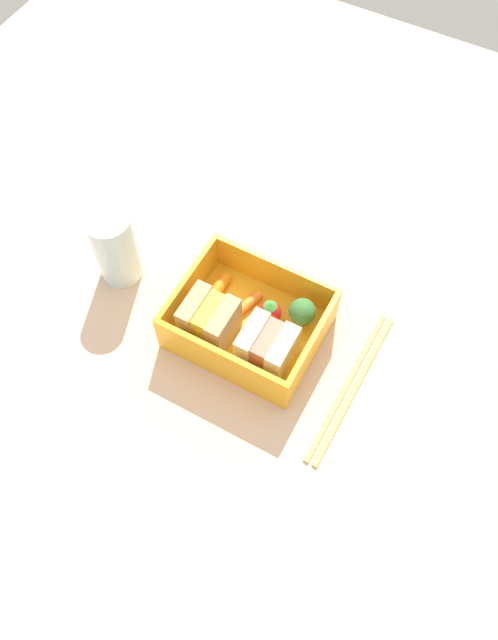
% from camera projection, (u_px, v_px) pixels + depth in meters
% --- Properties ---
extents(ground_plane, '(1.20, 1.20, 0.02)m').
position_uv_depth(ground_plane, '(249.00, 336.00, 0.72)').
color(ground_plane, beige).
extents(bento_tray, '(0.16, 0.13, 0.01)m').
position_uv_depth(bento_tray, '(249.00, 329.00, 0.70)').
color(bento_tray, gold).
rests_on(bento_tray, ground_plane).
extents(bento_rim, '(0.16, 0.13, 0.05)m').
position_uv_depth(bento_rim, '(249.00, 316.00, 0.68)').
color(bento_rim, gold).
rests_on(bento_rim, bento_tray).
extents(sandwich_left, '(0.05, 0.05, 0.05)m').
position_uv_depth(sandwich_left, '(267.00, 347.00, 0.66)').
color(sandwich_left, beige).
rests_on(sandwich_left, bento_tray).
extents(sandwich_center_left, '(0.05, 0.05, 0.05)m').
position_uv_depth(sandwich_center_left, '(209.00, 319.00, 0.67)').
color(sandwich_center_left, tan).
rests_on(sandwich_center_left, bento_tray).
extents(broccoli_floret, '(0.03, 0.03, 0.04)m').
position_uv_depth(broccoli_floret, '(302.00, 312.00, 0.68)').
color(broccoli_floret, '#8BBD66').
rests_on(broccoli_floret, bento_tray).
extents(strawberry_far_left, '(0.03, 0.03, 0.03)m').
position_uv_depth(strawberry_far_left, '(270.00, 312.00, 0.69)').
color(strawberry_far_left, red).
rests_on(strawberry_far_left, bento_tray).
extents(carrot_stick_far_left, '(0.02, 0.04, 0.01)m').
position_uv_depth(carrot_stick_far_left, '(247.00, 304.00, 0.71)').
color(carrot_stick_far_left, orange).
rests_on(carrot_stick_far_left, bento_tray).
extents(carrot_stick_left, '(0.02, 0.04, 0.01)m').
position_uv_depth(carrot_stick_left, '(217.00, 290.00, 0.71)').
color(carrot_stick_left, orange).
rests_on(carrot_stick_left, bento_tray).
extents(chopstick_pair, '(0.02, 0.20, 0.01)m').
position_uv_depth(chopstick_pair, '(351.00, 386.00, 0.67)').
color(chopstick_pair, tan).
rests_on(chopstick_pair, ground_plane).
extents(drinking_glass, '(0.05, 0.05, 0.10)m').
position_uv_depth(drinking_glass, '(115.00, 247.00, 0.71)').
color(drinking_glass, silver).
rests_on(drinking_glass, ground_plane).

